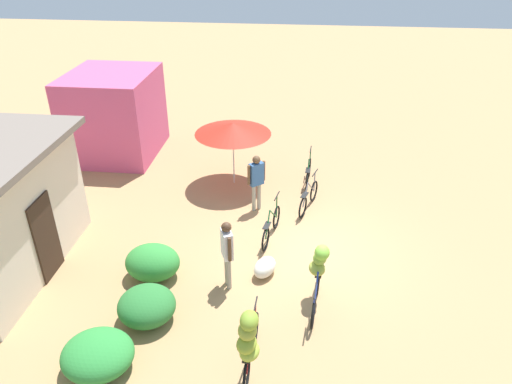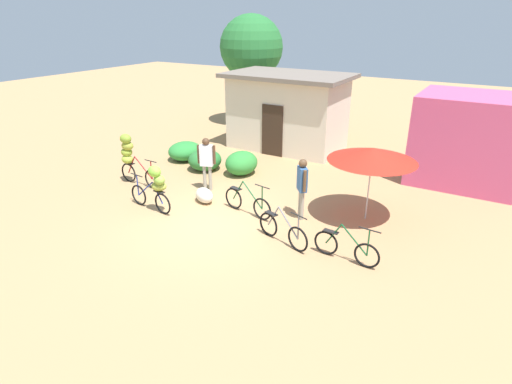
# 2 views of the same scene
# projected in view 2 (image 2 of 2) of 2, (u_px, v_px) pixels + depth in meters

# --- Properties ---
(ground_plane) EXTENTS (60.00, 60.00, 0.00)m
(ground_plane) POSITION_uv_depth(u_px,v_px,m) (214.00, 223.00, 11.36)
(ground_plane) COLOR #AA8255
(building_low) EXTENTS (4.90, 3.02, 3.03)m
(building_low) POSITION_uv_depth(u_px,v_px,m) (288.00, 111.00, 17.20)
(building_low) COLOR beige
(building_low) RESTS_ON ground
(shop_pink) EXTENTS (3.20, 2.80, 2.88)m
(shop_pink) POSITION_uv_depth(u_px,v_px,m) (467.00, 139.00, 13.70)
(shop_pink) COLOR #CB4D7A
(shop_pink) RESTS_ON ground
(tree_behind_building) EXTENTS (3.02, 3.02, 5.23)m
(tree_behind_building) POSITION_uv_depth(u_px,v_px,m) (251.00, 47.00, 20.13)
(tree_behind_building) COLOR brown
(tree_behind_building) RESTS_ON ground
(hedge_bush_front_left) EXTENTS (1.25, 1.35, 0.69)m
(hedge_bush_front_left) POSITION_uv_depth(u_px,v_px,m) (185.00, 151.00, 16.16)
(hedge_bush_front_left) COLOR #2D8637
(hedge_bush_front_left) RESTS_ON ground
(hedge_bush_front_right) EXTENTS (1.17, 1.21, 0.73)m
(hedge_bush_front_right) POSITION_uv_depth(u_px,v_px,m) (205.00, 160.00, 15.12)
(hedge_bush_front_right) COLOR #2B7232
(hedge_bush_front_right) RESTS_ON ground
(hedge_bush_mid) EXTENTS (1.06, 1.27, 0.82)m
(hedge_bush_mid) POSITION_uv_depth(u_px,v_px,m) (241.00, 163.00, 14.68)
(hedge_bush_mid) COLOR #318836
(hedge_bush_mid) RESTS_ON ground
(market_umbrella) EXTENTS (2.32, 2.32, 2.03)m
(market_umbrella) POSITION_uv_depth(u_px,v_px,m) (372.00, 154.00, 10.90)
(market_umbrella) COLOR beige
(market_umbrella) RESTS_ON ground
(bicycle_leftmost) EXTENTS (1.75, 0.48, 1.67)m
(bicycle_leftmost) POSITION_uv_depth(u_px,v_px,m) (130.00, 155.00, 13.66)
(bicycle_leftmost) COLOR black
(bicycle_leftmost) RESTS_ON ground
(bicycle_near_pile) EXTENTS (1.65, 0.48, 1.41)m
(bicycle_near_pile) POSITION_uv_depth(u_px,v_px,m) (155.00, 185.00, 11.70)
(bicycle_near_pile) COLOR black
(bicycle_near_pile) RESTS_ON ground
(bicycle_center_loaded) EXTENTS (1.69, 0.37, 1.00)m
(bicycle_center_loaded) POSITION_uv_depth(u_px,v_px,m) (247.00, 202.00, 11.75)
(bicycle_center_loaded) COLOR black
(bicycle_center_loaded) RESTS_ON ground
(bicycle_by_shop) EXTENTS (1.58, 0.54, 0.95)m
(bicycle_by_shop) POSITION_uv_depth(u_px,v_px,m) (283.00, 230.00, 10.25)
(bicycle_by_shop) COLOR black
(bicycle_by_shop) RESTS_ON ground
(bicycle_rightmost) EXTENTS (1.59, 0.19, 0.96)m
(bicycle_rightmost) POSITION_uv_depth(u_px,v_px,m) (346.00, 248.00, 9.52)
(bicycle_rightmost) COLOR black
(bicycle_rightmost) RESTS_ON ground
(produce_sack) EXTENTS (0.82, 0.69, 0.44)m
(produce_sack) POSITION_uv_depth(u_px,v_px,m) (204.00, 195.00, 12.55)
(produce_sack) COLOR silver
(produce_sack) RESTS_ON ground
(person_vendor) EXTENTS (0.54, 0.34, 1.72)m
(person_vendor) POSITION_uv_depth(u_px,v_px,m) (207.00, 159.00, 13.07)
(person_vendor) COLOR gray
(person_vendor) RESTS_ON ground
(person_bystander) EXTENTS (0.41, 0.46, 1.71)m
(person_bystander) POSITION_uv_depth(u_px,v_px,m) (302.00, 183.00, 11.25)
(person_bystander) COLOR gray
(person_bystander) RESTS_ON ground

